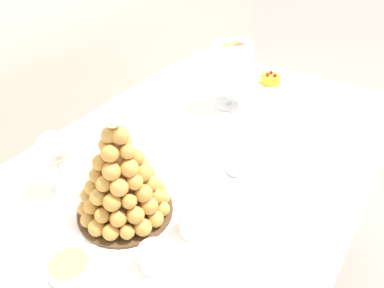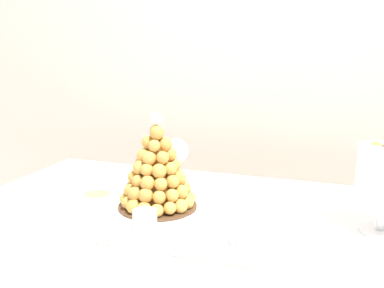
{
  "view_description": "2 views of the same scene",
  "coord_description": "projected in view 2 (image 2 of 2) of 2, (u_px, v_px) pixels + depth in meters",
  "views": [
    {
      "loc": [
        -0.64,
        -0.46,
        1.45
      ],
      "look_at": [
        0.01,
        -0.03,
        0.88
      ],
      "focal_mm": 34.91,
      "sensor_mm": 36.0,
      "label": 1
    },
    {
      "loc": [
        0.29,
        -1.08,
        1.25
      ],
      "look_at": [
        -0.08,
        -0.0,
        0.99
      ],
      "focal_mm": 41.24,
      "sensor_mm": 36.0,
      "label": 2
    }
  ],
  "objects": [
    {
      "name": "buffet_table",
      "position": [
        220.0,
        255.0,
        1.22
      ],
      "size": [
        1.59,
        0.9,
        0.78
      ],
      "color": "brown",
      "rests_on": "ground_plane"
    },
    {
      "name": "creme_brulee_ramekin",
      "position": [
        98.0,
        197.0,
        1.32
      ],
      "size": [
        0.09,
        0.09,
        0.02
      ],
      "color": "white",
      "rests_on": "serving_tray"
    },
    {
      "name": "dessert_cup_centre",
      "position": [
        145.0,
        222.0,
        1.11
      ],
      "size": [
        0.06,
        0.06,
        0.06
      ],
      "color": "silver",
      "rests_on": "serving_tray"
    },
    {
      "name": "wine_glass",
      "position": [
        176.0,
        153.0,
        1.45
      ],
      "size": [
        0.08,
        0.08,
        0.17
      ],
      "color": "silver",
      "rests_on": "buffet_table"
    },
    {
      "name": "croquembouche",
      "position": [
        157.0,
        172.0,
        1.26
      ],
      "size": [
        0.23,
        0.23,
        0.28
      ],
      "color": "#4C331E",
      "rests_on": "serving_tray"
    },
    {
      "name": "dessert_cup_left",
      "position": [
        64.0,
        209.0,
        1.21
      ],
      "size": [
        0.06,
        0.06,
        0.05
      ],
      "color": "silver",
      "rests_on": "serving_tray"
    },
    {
      "name": "dessert_cup_mid_right",
      "position": [
        193.0,
        229.0,
        1.08
      ],
      "size": [
        0.05,
        0.05,
        0.05
      ],
      "color": "silver",
      "rests_on": "serving_tray"
    },
    {
      "name": "dessert_cup_mid_left",
      "position": [
        106.0,
        215.0,
        1.16
      ],
      "size": [
        0.06,
        0.06,
        0.05
      ],
      "color": "silver",
      "rests_on": "serving_tray"
    },
    {
      "name": "backdrop_wall",
      "position": [
        279.0,
        45.0,
        1.96
      ],
      "size": [
        4.8,
        0.1,
        2.5
      ],
      "primitive_type": "cube",
      "color": "silver",
      "rests_on": "ground_plane"
    },
    {
      "name": "serving_tray",
      "position": [
        160.0,
        217.0,
        1.21
      ],
      "size": [
        0.66,
        0.39,
        0.02
      ],
      "color": "white",
      "rests_on": "buffet_table"
    },
    {
      "name": "dessert_cup_right",
      "position": [
        240.0,
        233.0,
        1.05
      ],
      "size": [
        0.05,
        0.05,
        0.05
      ],
      "color": "silver",
      "rests_on": "serving_tray"
    }
  ]
}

